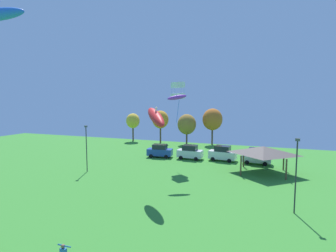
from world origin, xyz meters
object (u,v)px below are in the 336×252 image
kite_flying_3 (177,97)px  parked_car_leftmost (160,151)px  treeline_tree_0 (133,121)px  treeline_tree_1 (160,120)px  park_pavilion (263,150)px  treeline_tree_2 (187,124)px  parked_car_rightmost_in_row (257,156)px  kite_flying_7 (156,117)px  light_post_1 (86,146)px  parked_car_second_from_left (190,152)px  kite_flying_4 (178,91)px  treeline_tree_3 (212,119)px  parked_car_third_from_left (222,153)px  light_post_0 (296,172)px

kite_flying_3 → parked_car_leftmost: (-6.33, 9.90, -8.98)m
treeline_tree_0 → treeline_tree_1: bearing=-1.2°
park_pavilion → treeline_tree_2: bearing=131.0°
parked_car_rightmost_in_row → park_pavilion: 5.23m
kite_flying_7 → light_post_1: 13.53m
parked_car_second_from_left → parked_car_rightmost_in_row: size_ratio=0.97×
parked_car_second_from_left → parked_car_rightmost_in_row: bearing=2.3°
kite_flying_4 → treeline_tree_1: bearing=119.0°
kite_flying_3 → treeline_tree_3: kite_flying_3 is taller
parked_car_second_from_left → kite_flying_3: bearing=-82.9°
park_pavilion → light_post_1: light_post_1 is taller
kite_flying_3 → treeline_tree_2: (-5.63, 24.07, -5.64)m
kite_flying_7 → treeline_tree_0: 36.20m
parked_car_second_from_left → light_post_1: light_post_1 is taller
light_post_1 → kite_flying_4: bearing=38.3°
kite_flying_3 → park_pavilion: size_ratio=0.35×
parked_car_third_from_left → light_post_1: (-16.39, -12.96, 2.38)m
parked_car_third_from_left → treeline_tree_1: size_ratio=0.60×
treeline_tree_2 → treeline_tree_1: bearing=178.5°
parked_car_leftmost → parked_car_second_from_left: parked_car_second_from_left is taller
treeline_tree_2 → parked_car_third_from_left: bearing=-53.4°
treeline_tree_0 → treeline_tree_2: (13.44, -0.31, -0.37)m
parked_car_rightmost_in_row → light_post_1: bearing=-145.7°
parked_car_second_from_left → light_post_0: size_ratio=0.63×
parked_car_second_from_left → parked_car_rightmost_in_row: 10.48m
kite_flying_4 → treeline_tree_1: kite_flying_4 is taller
parked_car_rightmost_in_row → treeline_tree_3: treeline_tree_3 is taller
light_post_0 → treeline_tree_1: (-24.89, 31.12, 1.65)m
light_post_0 → treeline_tree_2: bearing=121.0°
light_post_1 → treeline_tree_0: (-6.83, 26.42, 1.25)m
parked_car_third_from_left → kite_flying_7: bearing=-97.9°
parked_car_rightmost_in_row → treeline_tree_3: bearing=126.6°
kite_flying_7 → light_post_1: (-12.03, 4.31, -4.45)m
kite_flying_4 → treeline_tree_2: kite_flying_4 is taller
kite_flying_7 → parked_car_second_from_left: size_ratio=1.17×
parked_car_rightmost_in_row → treeline_tree_2: size_ratio=0.64×
parked_car_rightmost_in_row → parked_car_leftmost: bearing=-173.6°
parked_car_second_from_left → parked_car_rightmost_in_row: parked_car_rightmost_in_row is taller
light_post_0 → treeline_tree_2: 36.11m
parked_car_leftmost → parked_car_third_from_left: (10.48, 1.03, 0.09)m
kite_flying_7 → treeline_tree_3: size_ratio=0.61×
kite_flying_4 → parked_car_leftmost: bearing=139.7°
park_pavilion → light_post_1: (-22.56, -7.73, 0.49)m
kite_flying_3 → light_post_0: size_ratio=0.37×
parked_car_rightmost_in_row → treeline_tree_2: (-15.02, 13.58, 3.24)m
kite_flying_4 → light_post_0: bearing=-41.2°
treeline_tree_2 → treeline_tree_3: (5.31, 1.76, 1.10)m
light_post_0 → treeline_tree_2: (-18.58, 30.96, 0.78)m
parked_car_leftmost → treeline_tree_3: treeline_tree_3 is taller
light_post_1 → treeline_tree_2: size_ratio=0.95×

